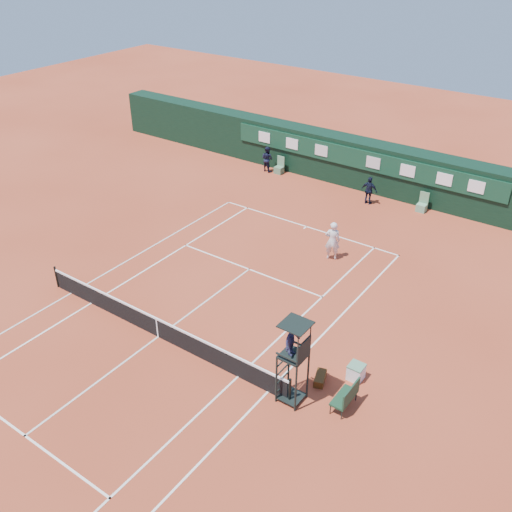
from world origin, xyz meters
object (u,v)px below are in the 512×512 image
at_px(umpire_chair, 293,346).
at_px(player_bench, 347,396).
at_px(tennis_net, 157,327).
at_px(player, 332,241).
at_px(cooler, 356,372).

height_order(umpire_chair, player_bench, umpire_chair).
height_order(tennis_net, player, player).
distance_m(umpire_chair, player, 10.23).
xyz_separation_m(tennis_net, umpire_chair, (6.36, 0.17, 1.95)).
bearing_deg(cooler, umpire_chair, -121.38).
xyz_separation_m(umpire_chair, cooler, (1.40, 2.30, -2.13)).
relative_size(umpire_chair, player_bench, 2.85).
bearing_deg(umpire_chair, player_bench, 22.32).
bearing_deg(player_bench, tennis_net, -173.65).
bearing_deg(player_bench, player, 121.65).
bearing_deg(tennis_net, player_bench, 6.35).
bearing_deg(player, umpire_chair, 83.50).
relative_size(tennis_net, cooler, 20.00).
bearing_deg(umpire_chair, player, 110.65).
bearing_deg(cooler, player_bench, -75.23).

